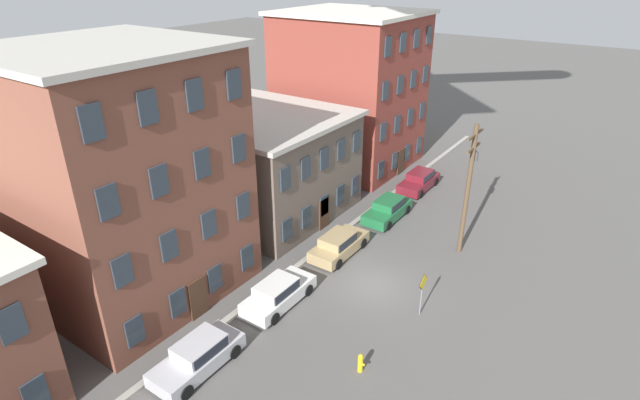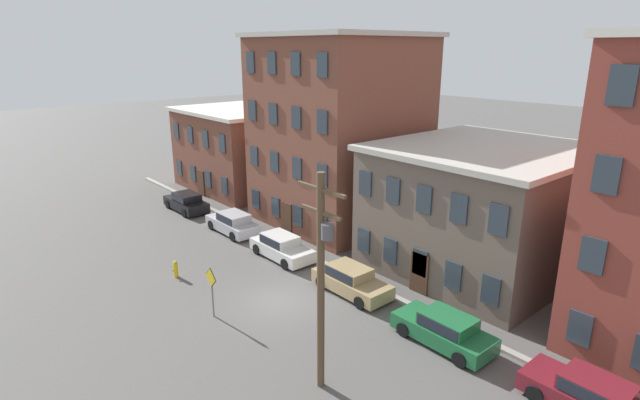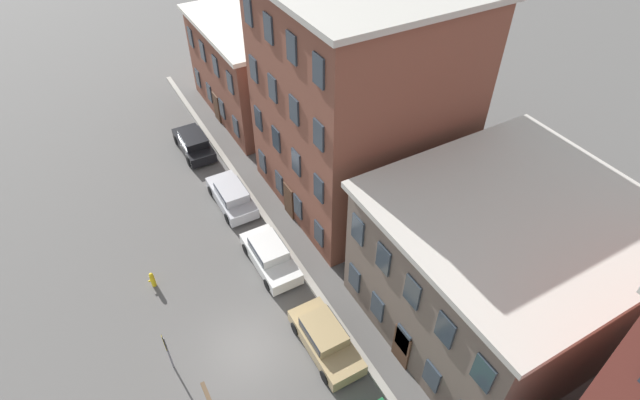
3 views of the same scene
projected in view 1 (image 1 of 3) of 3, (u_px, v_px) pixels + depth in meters
name	position (u px, v px, depth m)	size (l,w,h in m)	color
ground_plane	(371.00, 285.00, 28.19)	(200.00, 200.00, 0.00)	#565451
kerb_strip	(307.00, 259.00, 30.46)	(56.00, 0.36, 0.16)	#9E998E
apartment_midblock	(121.00, 177.00, 25.32)	(10.39, 9.97, 13.18)	brown
apartment_far	(261.00, 163.00, 35.40)	(10.56, 11.35, 7.06)	#66564C
apartment_annex	(350.00, 90.00, 42.52)	(9.98, 10.88, 12.85)	brown
car_silver	(198.00, 355.00, 22.19)	(4.40, 1.92, 1.43)	#B7B7BC
car_white	(278.00, 292.00, 26.32)	(4.40, 1.92, 1.43)	silver
car_tan	(339.00, 244.00, 30.77)	(4.40, 1.92, 1.43)	tan
car_green	(388.00, 209.00, 35.08)	(4.40, 1.92, 1.43)	#1E6638
car_maroon	(419.00, 180.00, 39.56)	(4.40, 1.92, 1.43)	maroon
caution_sign	(423.00, 288.00, 25.12)	(0.98, 0.08, 2.51)	slate
utility_pole	(469.00, 183.00, 29.41)	(2.40, 0.44, 8.29)	brown
fire_hydrant	(360.00, 363.00, 22.12)	(0.24, 0.34, 0.96)	yellow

